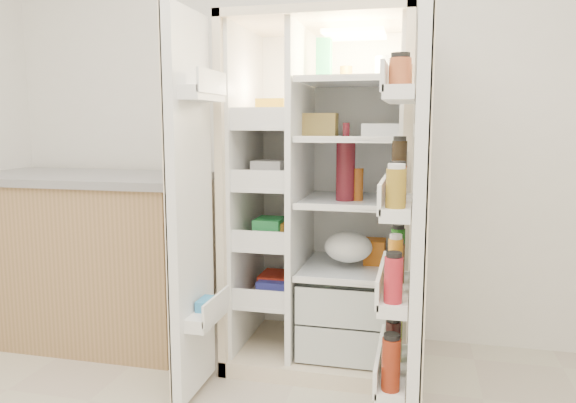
# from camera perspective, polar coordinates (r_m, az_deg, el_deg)

# --- Properties ---
(wall_back) EXTENTS (4.00, 0.02, 2.70)m
(wall_back) POSITION_cam_1_polar(r_m,az_deg,el_deg) (3.25, 3.61, 9.50)
(wall_back) COLOR white
(wall_back) RESTS_ON floor
(refrigerator) EXTENTS (0.93, 0.70, 1.80)m
(refrigerator) POSITION_cam_1_polar(r_m,az_deg,el_deg) (2.94, 4.04, -2.21)
(refrigerator) COLOR beige
(refrigerator) RESTS_ON floor
(freezer_door) EXTENTS (0.15, 0.40, 1.72)m
(freezer_door) POSITION_cam_1_polar(r_m,az_deg,el_deg) (2.48, -10.12, -0.80)
(freezer_door) COLOR white
(freezer_door) RESTS_ON floor
(fridge_door) EXTENTS (0.17, 0.58, 1.72)m
(fridge_door) POSITION_cam_1_polar(r_m,az_deg,el_deg) (2.19, 13.06, -2.53)
(fridge_door) COLOR white
(fridge_door) RESTS_ON floor
(kitchen_counter) EXTENTS (1.35, 0.72, 0.98)m
(kitchen_counter) POSITION_cam_1_polar(r_m,az_deg,el_deg) (3.46, -20.06, -5.37)
(kitchen_counter) COLOR #A17A50
(kitchen_counter) RESTS_ON floor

